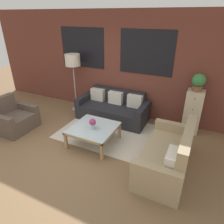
{
  "coord_description": "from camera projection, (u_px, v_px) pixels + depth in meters",
  "views": [
    {
      "loc": [
        2.42,
        -2.59,
        2.66
      ],
      "look_at": [
        0.54,
        1.28,
        0.55
      ],
      "focal_mm": 32.0,
      "sensor_mm": 36.0,
      "label": 1
    }
  ],
  "objects": [
    {
      "name": "ground_plane",
      "position": [
        63.0,
        154.0,
        4.21
      ],
      "size": [
        16.0,
        16.0,
        0.0
      ],
      "primitive_type": "plane",
      "color": "brown"
    },
    {
      "name": "wall_back_brick",
      "position": [
        113.0,
        64.0,
        5.56
      ],
      "size": [
        8.4,
        0.09,
        2.8
      ],
      "color": "brown",
      "rests_on": "ground_plane"
    },
    {
      "name": "rug",
      "position": [
        106.0,
        131.0,
        5.06
      ],
      "size": [
        2.18,
        1.71,
        0.0
      ],
      "color": "beige",
      "rests_on": "ground_plane"
    },
    {
      "name": "couch_dark",
      "position": [
        113.0,
        109.0,
        5.57
      ],
      "size": [
        1.92,
        0.88,
        0.78
      ],
      "color": "#232328",
      "rests_on": "ground_plane"
    },
    {
      "name": "settee_vintage",
      "position": [
        168.0,
        157.0,
        3.66
      ],
      "size": [
        0.8,
        1.63,
        0.92
      ],
      "color": "tan",
      "rests_on": "ground_plane"
    },
    {
      "name": "armchair_corner",
      "position": [
        14.0,
        119.0,
        5.04
      ],
      "size": [
        0.8,
        0.9,
        0.84
      ],
      "color": "brown",
      "rests_on": "ground_plane"
    },
    {
      "name": "coffee_table",
      "position": [
        94.0,
        129.0,
        4.44
      ],
      "size": [
        0.96,
        0.96,
        0.42
      ],
      "color": "silver",
      "rests_on": "ground_plane"
    },
    {
      "name": "floor_lamp",
      "position": [
        73.0,
        62.0,
        5.6
      ],
      "size": [
        0.43,
        0.43,
        1.68
      ],
      "color": "#B2B2B7",
      "rests_on": "ground_plane"
    },
    {
      "name": "drawer_cabinet",
      "position": [
        193.0,
        112.0,
        4.84
      ],
      "size": [
        0.39,
        0.38,
        1.07
      ],
      "color": "#C6B793",
      "rests_on": "ground_plane"
    },
    {
      "name": "potted_plant",
      "position": [
        199.0,
        82.0,
        4.51
      ],
      "size": [
        0.3,
        0.3,
        0.4
      ],
      "color": "brown",
      "rests_on": "drawer_cabinet"
    },
    {
      "name": "flower_vase",
      "position": [
        93.0,
        123.0,
        4.28
      ],
      "size": [
        0.15,
        0.15,
        0.25
      ],
      "color": "#ADBCC6",
      "rests_on": "coffee_table"
    }
  ]
}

